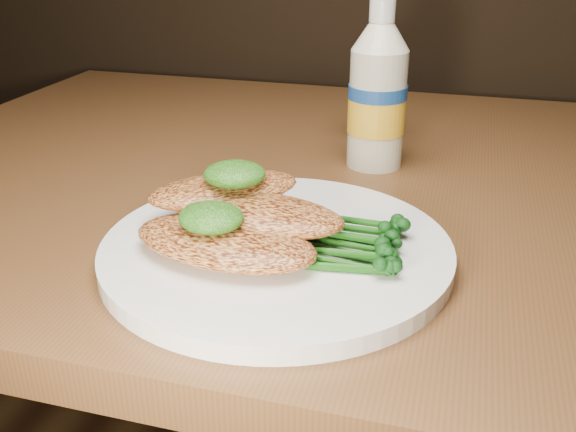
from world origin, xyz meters
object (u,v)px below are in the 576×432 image
(dining_table, at_px, (350,425))
(pepper_grinder, at_px, (368,98))
(plate, at_px, (277,250))
(mayo_bottle, at_px, (378,86))

(dining_table, distance_m, pepper_grinder, 0.45)
(dining_table, bearing_deg, plate, -99.61)
(plate, bearing_deg, pepper_grinder, 86.79)
(dining_table, xyz_separation_m, mayo_bottle, (0.01, 0.03, 0.47))
(plate, relative_size, pepper_grinder, 2.70)
(plate, xyz_separation_m, pepper_grinder, (0.02, 0.35, 0.05))
(dining_table, xyz_separation_m, plate, (-0.04, -0.22, 0.38))
(plate, height_order, mayo_bottle, mayo_bottle)
(plate, bearing_deg, mayo_bottle, 80.10)
(dining_table, relative_size, plate, 3.98)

